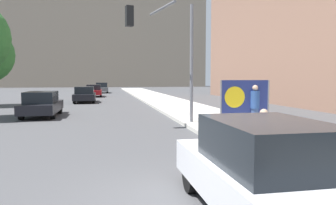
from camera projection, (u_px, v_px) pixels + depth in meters
ground_plane at (187, 204)px, 5.64m from camera, size 160.00×160.00×0.00m
sidewalk_curb at (190, 110)px, 21.10m from camera, size 3.94×90.00×0.17m
building_backdrop_far at (100, 38)px, 82.52m from camera, size 52.00×12.00×24.64m
seated_protester at (264, 129)px, 8.82m from camera, size 0.94×0.77×1.16m
jogger_on_sidewalk at (255, 107)px, 12.43m from camera, size 0.34×0.34×1.74m
pedestrian_behind at (229, 103)px, 14.51m from camera, size 0.34×0.34×1.72m
protest_banner at (244, 104)px, 12.38m from camera, size 1.97×0.06×1.92m
traffic_light_pole at (168, 42)px, 14.25m from camera, size 3.08×2.84×5.28m
parked_car_curbside at (264, 170)px, 5.01m from camera, size 1.76×4.21×1.54m
car_on_road_nearest at (42, 104)px, 18.43m from camera, size 1.80×4.61×1.42m
car_on_road_midblock at (85, 94)px, 29.09m from camera, size 1.82×4.38×1.41m
car_on_road_distant at (94, 91)px, 37.97m from camera, size 1.81×4.20×1.41m
car_on_road_far_lane at (102, 88)px, 47.67m from camera, size 1.84×4.13×1.50m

